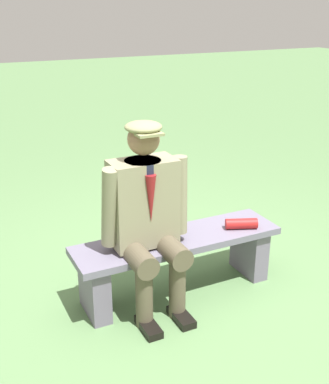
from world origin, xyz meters
TOP-DOWN VIEW (x-y plane):
  - ground_plane at (0.00, 0.00)m, footprint 30.00×30.00m
  - bench at (0.00, 0.00)m, footprint 1.47×0.39m
  - seated_man at (0.25, 0.06)m, footprint 0.59×0.56m
  - rolled_magazine at (-0.47, 0.08)m, footprint 0.24×0.15m

SIDE VIEW (x-z plane):
  - ground_plane at x=0.00m, z-range 0.00..0.00m
  - bench at x=0.00m, z-range 0.08..0.51m
  - rolled_magazine at x=-0.47m, z-range 0.43..0.50m
  - seated_man at x=0.25m, z-range 0.05..1.31m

